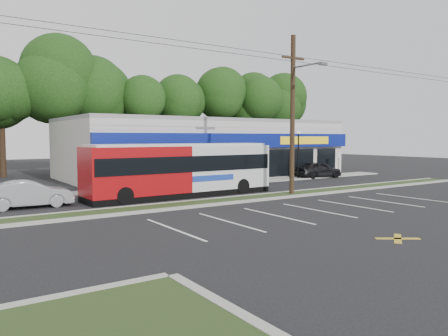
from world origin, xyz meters
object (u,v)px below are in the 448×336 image
metrobus (182,168)px  pedestrian_a (233,175)px  sign_post (339,160)px  car_silver (29,194)px  pedestrian_b (240,178)px  car_dark (318,170)px  utility_pole (291,109)px  lamp_post (298,149)px

metrobus → pedestrian_a: (4.99, 1.50, -0.76)m
sign_post → metrobus: metrobus is taller
car_silver → pedestrian_b: bearing=-83.7°
car_dark → pedestrian_b: size_ratio=2.95×
car_silver → utility_pole: bearing=-103.3°
car_silver → pedestrian_a: bearing=-83.5°
lamp_post → sign_post: 5.13m
utility_pole → car_dark: 13.68m
utility_pole → car_silver: size_ratio=11.53×
car_dark → pedestrian_a: size_ratio=2.25×
lamp_post → car_dark: lamp_post is taller
sign_post → pedestrian_a: (-14.00, -2.57, -0.58)m
sign_post → car_silver: sign_post is taller
utility_pole → sign_post: 15.71m
utility_pole → pedestrian_a: size_ratio=25.69×
utility_pole → sign_post: utility_pole is taller
lamp_post → pedestrian_a: lamp_post is taller
utility_pole → car_dark: size_ratio=11.43×
lamp_post → sign_post: bearing=-2.6°
utility_pole → metrobus: 7.76m
pedestrian_a → pedestrian_b: size_ratio=1.31×
metrobus → car_silver: bearing=175.2°
pedestrian_b → pedestrian_a: bearing=3.7°
lamp_post → car_silver: lamp_post is taller
lamp_post → pedestrian_b: 9.08m
car_dark → pedestrian_b: (-10.64, -2.50, -0.00)m
sign_post → pedestrian_a: sign_post is taller
utility_pole → car_silver: utility_pole is taller
car_dark → pedestrian_b: bearing=110.9°
lamp_post → car_silver: 23.16m
car_dark → car_silver: size_ratio=1.01×
car_dark → pedestrian_b: 10.93m
sign_post → car_dark: (-2.78, -0.07, -0.81)m
lamp_post → pedestrian_b: bearing=-161.6°
metrobus → car_silver: metrobus is taller
utility_pole → car_dark: (10.39, 7.57, -4.67)m
metrobus → pedestrian_b: (5.57, 1.50, -1.00)m
sign_post → car_dark: sign_post is taller
metrobus → car_dark: size_ratio=2.80×
metrobus → pedestrian_a: metrobus is taller
car_dark → lamp_post: bearing=90.0°
lamp_post → car_dark: (2.22, -0.30, -1.92)m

